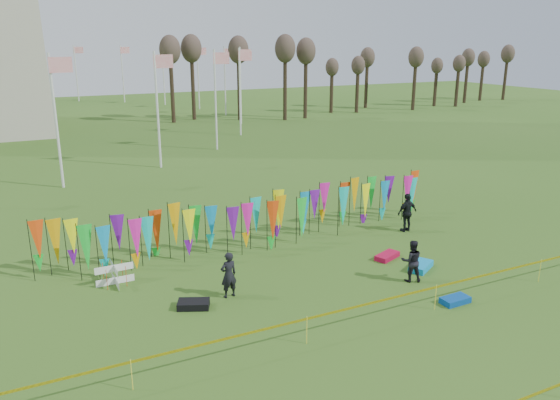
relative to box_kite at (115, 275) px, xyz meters
name	(u,v)px	position (x,y,z in m)	size (l,w,h in m)	color
ground	(339,310)	(6.35, -5.36, -0.39)	(160.00, 160.00, 0.00)	#305618
banner_row	(263,215)	(6.63, 1.41, 0.96)	(18.64, 0.64, 2.23)	black
caution_tape_near	(356,308)	(6.13, -6.71, 0.38)	(26.00, 0.02, 0.90)	yellow
tree_line	(372,61)	(38.35, 38.64, 5.78)	(53.92, 1.92, 7.84)	#35271A
box_kite	(115,275)	(0.00, 0.00, 0.00)	(0.71, 0.71, 0.79)	red
person_left	(229,275)	(3.42, -2.80, 0.44)	(0.61, 0.45, 1.67)	black
person_mid	(412,261)	(10.01, -4.53, 0.41)	(0.78, 0.48, 1.61)	black
person_right	(407,213)	(13.41, -0.02, 0.53)	(1.08, 0.61, 1.84)	black
kite_bag_turquoise	(421,266)	(11.09, -3.85, -0.27)	(1.22, 0.61, 0.24)	#0E92D3
kite_bag_blue	(455,300)	(10.24, -6.64, -0.29)	(1.01, 0.53, 0.21)	#094499
kite_bag_red	(387,256)	(10.56, -2.37, -0.29)	(1.16, 0.53, 0.21)	#B00B34
kite_bag_black	(194,304)	(2.05, -3.03, -0.27)	(1.05, 0.61, 0.24)	black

